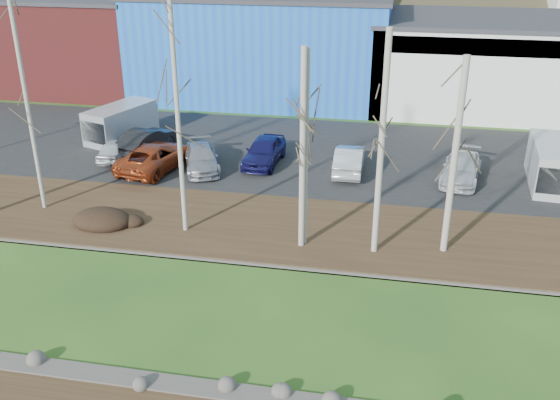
% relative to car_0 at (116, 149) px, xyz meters
% --- Properties ---
extents(near_bank_rocks, '(80.00, 0.80, 0.50)m').
position_rel_car_0_xyz_m(near_bank_rocks, '(11.60, -18.58, -0.77)').
color(near_bank_rocks, '#47423D').
rests_on(near_bank_rocks, ground).
extents(river, '(80.00, 8.00, 0.90)m').
position_rel_car_0_xyz_m(river, '(11.60, -14.48, -0.77)').
color(river, black).
rests_on(river, ground).
extents(far_bank_rocks, '(80.00, 0.80, 0.46)m').
position_rel_car_0_xyz_m(far_bank_rocks, '(11.60, -10.38, -0.77)').
color(far_bank_rocks, '#47423D').
rests_on(far_bank_rocks, ground).
extents(far_bank, '(80.00, 7.00, 0.15)m').
position_rel_car_0_xyz_m(far_bank, '(11.60, -7.18, -0.70)').
color(far_bank, '#382616').
rests_on(far_bank, ground).
extents(parking_lot, '(80.00, 14.00, 0.14)m').
position_rel_car_0_xyz_m(parking_lot, '(11.60, 3.32, -0.70)').
color(parking_lot, black).
rests_on(parking_lot, ground).
extents(building_brick, '(16.32, 12.24, 7.80)m').
position_rel_car_0_xyz_m(building_brick, '(-12.40, 17.32, 3.13)').
color(building_brick, maroon).
rests_on(building_brick, ground).
extents(building_blue, '(20.40, 12.24, 8.30)m').
position_rel_car_0_xyz_m(building_blue, '(5.60, 17.32, 3.38)').
color(building_blue, blue).
rests_on(building_blue, ground).
extents(building_white, '(18.36, 12.24, 6.80)m').
position_rel_car_0_xyz_m(building_white, '(23.60, 17.30, 2.64)').
color(building_white, white).
rests_on(building_white, ground).
extents(dirt_mound, '(2.89, 2.04, 0.57)m').
position_rel_car_0_xyz_m(dirt_mound, '(3.10, -8.56, -0.34)').
color(dirt_mound, black).
rests_on(dirt_mound, far_bank).
extents(birch_1, '(0.20, 0.20, 11.23)m').
position_rel_car_0_xyz_m(birch_1, '(-0.67, -7.27, 4.99)').
color(birch_1, beige).
rests_on(birch_1, far_bank).
extents(birch_2, '(0.21, 0.21, 10.99)m').
position_rel_car_0_xyz_m(birch_2, '(7.21, -8.33, 4.87)').
color(birch_2, beige).
rests_on(birch_2, far_bank).
extents(birch_3, '(0.26, 0.26, 8.88)m').
position_rel_car_0_xyz_m(birch_3, '(12.83, -8.78, 3.82)').
color(birch_3, beige).
rests_on(birch_3, far_bank).
extents(birch_4, '(0.23, 0.23, 8.75)m').
position_rel_car_0_xyz_m(birch_4, '(12.92, -8.53, 3.75)').
color(birch_4, beige).
rests_on(birch_4, far_bank).
extents(birch_5, '(0.26, 0.26, 9.68)m').
position_rel_car_0_xyz_m(birch_5, '(16.09, -8.71, 4.22)').
color(birch_5, beige).
rests_on(birch_5, far_bank).
extents(birch_6, '(0.29, 0.29, 8.62)m').
position_rel_car_0_xyz_m(birch_6, '(19.12, -8.06, 3.68)').
color(birch_6, beige).
rests_on(birch_6, far_bank).
extents(car_0, '(1.78, 3.83, 1.27)m').
position_rel_car_0_xyz_m(car_0, '(0.00, 0.00, 0.00)').
color(car_0, white).
rests_on(car_0, parking_lot).
extents(car_1, '(2.74, 5.07, 1.58)m').
position_rel_car_0_xyz_m(car_1, '(1.41, 1.35, 0.16)').
color(car_1, black).
rests_on(car_1, parking_lot).
extents(car_2, '(3.62, 6.01, 1.56)m').
position_rel_car_0_xyz_m(car_2, '(3.00, -1.18, 0.15)').
color(car_2, '#A03E1C').
rests_on(car_2, parking_lot).
extents(car_3, '(3.50, 5.01, 1.35)m').
position_rel_car_0_xyz_m(car_3, '(5.60, -0.61, 0.04)').
color(car_3, '#95979D').
rests_on(car_3, parking_lot).
extents(car_4, '(2.16, 4.77, 1.59)m').
position_rel_car_0_xyz_m(car_4, '(9.03, 0.92, 0.16)').
color(car_4, '#171652').
rests_on(car_4, parking_lot).
extents(car_5, '(1.68, 4.60, 1.51)m').
position_rel_car_0_xyz_m(car_5, '(14.13, 0.56, 0.12)').
color(car_5, silver).
rests_on(car_5, parking_lot).
extents(car_6, '(2.76, 5.10, 1.40)m').
position_rel_car_0_xyz_m(car_6, '(20.41, 0.49, 0.07)').
color(car_6, silver).
rests_on(car_6, parking_lot).
extents(van_white, '(2.60, 5.44, 2.32)m').
position_rel_car_0_xyz_m(van_white, '(25.22, 0.63, 0.52)').
color(van_white, silver).
rests_on(van_white, parking_lot).
extents(van_grey, '(3.63, 5.48, 2.22)m').
position_rel_car_0_xyz_m(van_grey, '(-1.35, 3.51, 0.47)').
color(van_grey, '#B0B3B5').
rests_on(van_grey, parking_lot).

